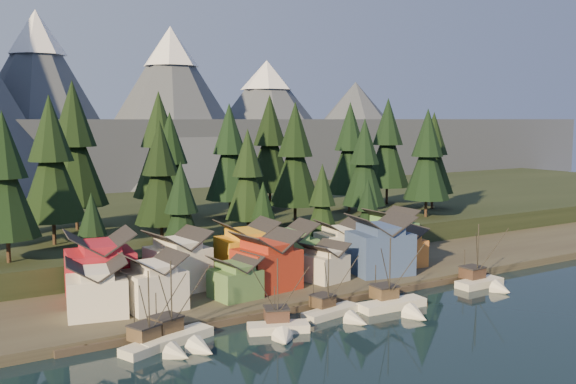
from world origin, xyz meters
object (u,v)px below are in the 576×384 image
house_front_1 (154,280)px  boat_6 (484,274)px  house_back_0 (100,264)px  house_back_1 (178,259)px  boat_1 (181,328)px  house_front_0 (97,286)px  boat_3 (337,305)px  boat_0 (158,334)px  boat_2 (279,318)px  boat_4 (397,296)px

house_front_1 → boat_6: bearing=-18.5°
house_back_0 → house_back_1: bearing=3.9°
boat_1 → boat_6: boat_6 is taller
house_front_0 → boat_3: bearing=-14.2°
boat_0 → house_front_1: (4.62, 13.70, 3.64)m
boat_2 → house_back_1: size_ratio=1.16×
boat_2 → boat_4: boat_4 is taller
boat_6 → house_front_1: size_ratio=1.44×
boat_1 → boat_2: boat_1 is taller
boat_2 → house_front_1: bearing=149.3°
house_back_1 → boat_6: bearing=-32.1°
boat_1 → house_front_0: bearing=101.6°
boat_1 → house_back_0: size_ratio=1.11×
boat_2 → house_front_0: 27.27m
boat_1 → boat_3: boat_1 is taller
boat_1 → boat_6: 57.58m
boat_3 → house_back_1: house_back_1 is taller
boat_4 → house_front_1: 37.91m
house_front_1 → boat_1: bearing=-99.2°
house_front_1 → house_back_0: house_back_0 is taller
house_back_0 → house_front_1: bearing=-52.4°
house_front_0 → house_front_1: bearing=2.6°
boat_2 → house_back_1: house_back_1 is taller
boat_3 → house_front_0: size_ratio=1.17×
boat_4 → house_front_0: 45.95m
house_front_0 → house_back_0: bearing=82.4°
boat_4 → house_front_1: bearing=157.2°
boat_1 → boat_4: bearing=-21.2°
boat_1 → boat_4: boat_4 is taller
boat_0 → house_front_1: bearing=49.9°
boat_0 → house_back_1: bearing=40.2°
boat_1 → house_back_1: bearing=53.3°
boat_4 → boat_3: bearing=170.5°
boat_4 → boat_6: 22.68m
boat_6 → boat_3: bearing=179.0°
boat_1 → boat_2: size_ratio=1.07×
house_back_0 → boat_1: bearing=-71.5°
boat_6 → boat_2: bearing=-178.6°
boat_0 → house_back_0: (-0.81, 23.05, 4.95)m
boat_0 → boat_6: size_ratio=0.93×
boat_4 → house_back_0: house_back_0 is taller
boat_3 → boat_1: bearing=166.8°
house_front_1 → house_back_0: 10.90m
boat_6 → house_front_1: bearing=164.8°
boat_1 → boat_6: bearing=-16.6°
boat_3 → house_back_0: (-29.15, 23.65, 5.28)m
boat_1 → house_front_0: boat_1 is taller
boat_0 → boat_6: bearing=-22.1°
boat_0 → house_front_1: boat_0 is taller
boat_1 → house_front_1: boat_1 is taller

